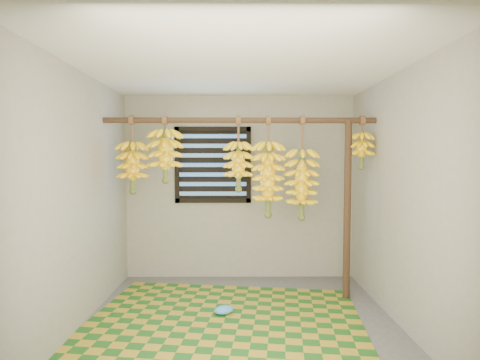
{
  "coord_description": "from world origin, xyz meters",
  "views": [
    {
      "loc": [
        -0.03,
        -3.44,
        1.56
      ],
      "look_at": [
        0.0,
        0.55,
        1.35
      ],
      "focal_mm": 28.0,
      "sensor_mm": 36.0,
      "label": 1
    }
  ],
  "objects_px": {
    "banana_bunch_d": "(268,179)",
    "woven_mat": "(223,324)",
    "banana_bunch_a": "(133,167)",
    "banana_bunch_f": "(362,150)",
    "plastic_bag": "(224,310)",
    "support_post": "(347,211)",
    "banana_bunch_c": "(238,166)",
    "banana_bunch_b": "(165,156)",
    "banana_bunch_e": "(302,184)"
  },
  "relations": [
    {
      "from": "banana_bunch_b",
      "to": "banana_bunch_c",
      "type": "bearing_deg",
      "value": 0.0
    },
    {
      "from": "support_post",
      "to": "woven_mat",
      "type": "xyz_separation_m",
      "value": [
        -1.36,
        -0.65,
        -0.99
      ]
    },
    {
      "from": "banana_bunch_e",
      "to": "banana_bunch_a",
      "type": "bearing_deg",
      "value": 180.0
    },
    {
      "from": "woven_mat",
      "to": "banana_bunch_f",
      "type": "xyz_separation_m",
      "value": [
        1.51,
        0.65,
        1.67
      ]
    },
    {
      "from": "support_post",
      "to": "banana_bunch_b",
      "type": "relative_size",
      "value": 2.73
    },
    {
      "from": "plastic_bag",
      "to": "banana_bunch_e",
      "type": "height_order",
      "value": "banana_bunch_e"
    },
    {
      "from": "support_post",
      "to": "banana_bunch_d",
      "type": "distance_m",
      "value": 0.95
    },
    {
      "from": "banana_bunch_a",
      "to": "banana_bunch_e",
      "type": "distance_m",
      "value": 1.89
    },
    {
      "from": "plastic_bag",
      "to": "banana_bunch_c",
      "type": "bearing_deg",
      "value": 71.4
    },
    {
      "from": "plastic_bag",
      "to": "banana_bunch_f",
      "type": "distance_m",
      "value": 2.26
    },
    {
      "from": "banana_bunch_f",
      "to": "plastic_bag",
      "type": "bearing_deg",
      "value": -163.73
    },
    {
      "from": "banana_bunch_f",
      "to": "banana_bunch_e",
      "type": "bearing_deg",
      "value": 180.0
    },
    {
      "from": "support_post",
      "to": "banana_bunch_b",
      "type": "xyz_separation_m",
      "value": [
        -2.02,
        0.0,
        0.61
      ]
    },
    {
      "from": "banana_bunch_a",
      "to": "banana_bunch_c",
      "type": "distance_m",
      "value": 1.17
    },
    {
      "from": "woven_mat",
      "to": "support_post",
      "type": "bearing_deg",
      "value": 25.66
    },
    {
      "from": "plastic_bag",
      "to": "banana_bunch_a",
      "type": "xyz_separation_m",
      "value": [
        -1.02,
        0.44,
        1.43
      ]
    },
    {
      "from": "support_post",
      "to": "banana_bunch_f",
      "type": "distance_m",
      "value": 0.69
    },
    {
      "from": "banana_bunch_a",
      "to": "banana_bunch_f",
      "type": "bearing_deg",
      "value": 0.0
    },
    {
      "from": "woven_mat",
      "to": "banana_bunch_a",
      "type": "distance_m",
      "value": 1.92
    },
    {
      "from": "woven_mat",
      "to": "banana_bunch_f",
      "type": "distance_m",
      "value": 2.34
    },
    {
      "from": "support_post",
      "to": "banana_bunch_a",
      "type": "height_order",
      "value": "banana_bunch_a"
    },
    {
      "from": "woven_mat",
      "to": "banana_bunch_b",
      "type": "xyz_separation_m",
      "value": [
        -0.66,
        0.65,
        1.6
      ]
    },
    {
      "from": "banana_bunch_a",
      "to": "plastic_bag",
      "type": "bearing_deg",
      "value": -23.35
    },
    {
      "from": "woven_mat",
      "to": "plastic_bag",
      "type": "height_order",
      "value": "plastic_bag"
    },
    {
      "from": "woven_mat",
      "to": "banana_bunch_b",
      "type": "height_order",
      "value": "banana_bunch_b"
    },
    {
      "from": "woven_mat",
      "to": "banana_bunch_f",
      "type": "relative_size",
      "value": 4.52
    },
    {
      "from": "banana_bunch_f",
      "to": "banana_bunch_d",
      "type": "bearing_deg",
      "value": -180.0
    },
    {
      "from": "banana_bunch_f",
      "to": "woven_mat",
      "type": "bearing_deg",
      "value": -156.6
    },
    {
      "from": "banana_bunch_c",
      "to": "banana_bunch_f",
      "type": "bearing_deg",
      "value": -0.0
    },
    {
      "from": "woven_mat",
      "to": "banana_bunch_d",
      "type": "relative_size",
      "value": 2.36
    },
    {
      "from": "banana_bunch_d",
      "to": "woven_mat",
      "type": "bearing_deg",
      "value": -125.98
    },
    {
      "from": "plastic_bag",
      "to": "banana_bunch_d",
      "type": "relative_size",
      "value": 0.18
    },
    {
      "from": "woven_mat",
      "to": "banana_bunch_a",
      "type": "xyz_separation_m",
      "value": [
        -1.03,
        0.65,
        1.48
      ]
    },
    {
      "from": "banana_bunch_d",
      "to": "banana_bunch_f",
      "type": "relative_size",
      "value": 1.91
    },
    {
      "from": "banana_bunch_c",
      "to": "banana_bunch_f",
      "type": "height_order",
      "value": "same"
    },
    {
      "from": "support_post",
      "to": "banana_bunch_c",
      "type": "height_order",
      "value": "banana_bunch_c"
    },
    {
      "from": "banana_bunch_a",
      "to": "banana_bunch_d",
      "type": "xyz_separation_m",
      "value": [
        1.5,
        -0.0,
        -0.13
      ]
    },
    {
      "from": "plastic_bag",
      "to": "banana_bunch_e",
      "type": "distance_m",
      "value": 1.57
    },
    {
      "from": "plastic_bag",
      "to": "banana_bunch_e",
      "type": "xyz_separation_m",
      "value": [
        0.85,
        0.44,
        1.24
      ]
    },
    {
      "from": "banana_bunch_d",
      "to": "banana_bunch_f",
      "type": "distance_m",
      "value": 1.09
    },
    {
      "from": "woven_mat",
      "to": "banana_bunch_b",
      "type": "relative_size",
      "value": 3.6
    },
    {
      "from": "plastic_bag",
      "to": "banana_bunch_b",
      "type": "height_order",
      "value": "banana_bunch_b"
    },
    {
      "from": "support_post",
      "to": "banana_bunch_d",
      "type": "relative_size",
      "value": 1.79
    },
    {
      "from": "banana_bunch_a",
      "to": "banana_bunch_f",
      "type": "xyz_separation_m",
      "value": [
        2.54,
        0.0,
        0.19
      ]
    },
    {
      "from": "plastic_bag",
      "to": "banana_bunch_a",
      "type": "bearing_deg",
      "value": 156.65
    },
    {
      "from": "banana_bunch_b",
      "to": "woven_mat",
      "type": "bearing_deg",
      "value": -44.66
    },
    {
      "from": "plastic_bag",
      "to": "banana_bunch_d",
      "type": "xyz_separation_m",
      "value": [
        0.48,
        0.44,
        1.3
      ]
    },
    {
      "from": "banana_bunch_d",
      "to": "support_post",
      "type": "bearing_deg",
      "value": 0.0
    },
    {
      "from": "support_post",
      "to": "banana_bunch_c",
      "type": "bearing_deg",
      "value": 180.0
    },
    {
      "from": "plastic_bag",
      "to": "banana_bunch_d",
      "type": "height_order",
      "value": "banana_bunch_d"
    }
  ]
}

